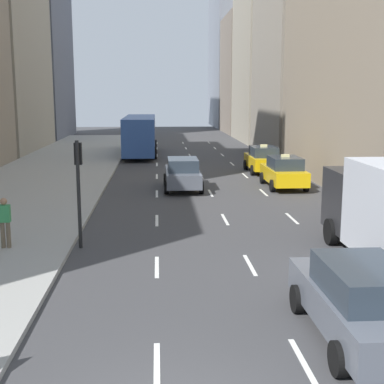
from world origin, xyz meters
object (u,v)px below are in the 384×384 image
at_px(pedestrian_mid_block, 5,220).
at_px(taxi_lead, 263,159).
at_px(sedan_silver_behind, 360,301).
at_px(traffic_light_pole, 78,176).
at_px(city_bus, 140,134).
at_px(taxi_second, 284,172).
at_px(sedan_black_near, 183,174).

bearing_deg(pedestrian_mid_block, taxi_lead, 55.87).
xyz_separation_m(sedan_silver_behind, traffic_light_pole, (-6.75, 7.42, 1.54)).
relative_size(sedan_silver_behind, traffic_light_pole, 1.30).
bearing_deg(city_bus, traffic_light_pole, -92.31).
bearing_deg(taxi_lead, taxi_second, -90.00).
height_order(sedan_black_near, pedestrian_mid_block, pedestrian_mid_block).
xyz_separation_m(sedan_black_near, traffic_light_pole, (-3.95, -10.93, 1.54)).
relative_size(taxi_lead, pedestrian_mid_block, 2.67).
bearing_deg(sedan_silver_behind, taxi_second, 81.42).
relative_size(taxi_second, city_bus, 0.38).
distance_m(sedan_black_near, sedan_silver_behind, 18.56).
xyz_separation_m(sedan_silver_behind, city_bus, (-5.61, 35.60, 0.92)).
bearing_deg(sedan_black_near, city_bus, 99.26).
bearing_deg(sedan_black_near, taxi_second, 2.13).
bearing_deg(traffic_light_pole, taxi_second, 49.40).
bearing_deg(sedan_silver_behind, taxi_lead, 83.48).
relative_size(sedan_black_near, traffic_light_pole, 1.28).
xyz_separation_m(taxi_lead, traffic_light_pole, (-9.55, -17.09, 1.53)).
distance_m(taxi_second, pedestrian_mid_block, 16.61).
height_order(city_bus, pedestrian_mid_block, city_bus).
height_order(taxi_second, pedestrian_mid_block, taxi_second).
height_order(sedan_black_near, traffic_light_pole, traffic_light_pole).
distance_m(taxi_lead, taxi_second, 5.95).
relative_size(pedestrian_mid_block, traffic_light_pole, 0.46).
distance_m(taxi_lead, sedan_silver_behind, 24.67).
bearing_deg(taxi_lead, sedan_silver_behind, -96.52).
relative_size(taxi_second, traffic_light_pole, 1.22).
bearing_deg(sedan_silver_behind, city_bus, 98.96).
distance_m(sedan_black_near, city_bus, 17.50).
relative_size(sedan_silver_behind, city_bus, 0.40).
bearing_deg(city_bus, pedestrian_mid_block, -96.93).
xyz_separation_m(sedan_black_near, sedan_silver_behind, (2.80, -18.35, -0.00)).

